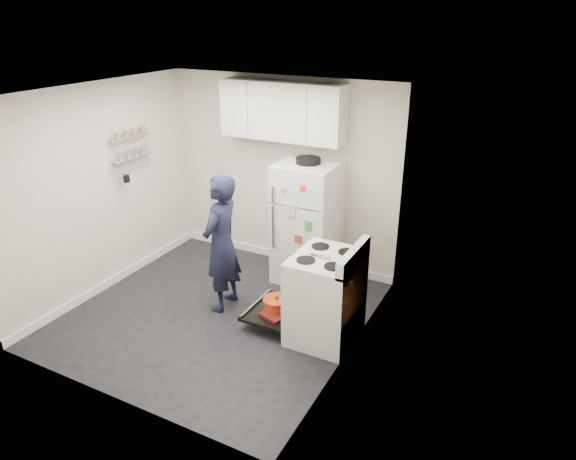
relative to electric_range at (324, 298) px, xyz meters
The scene contains 7 objects.
room 1.49m from the electric_range, behind, with size 3.21×3.21×2.51m.
electric_range is the anchor object (origin of this frame).
open_oven_door 0.64m from the electric_range, behind, with size 0.55×0.72×0.23m.
refrigerator 1.35m from the electric_range, 123.36° to the left, with size 0.72×0.74×1.61m.
upper_cabinets 2.38m from the electric_range, 132.27° to the left, with size 1.60×0.33×0.70m, color silver.
wall_shelf_rack 3.05m from the electric_range, behind, with size 0.14×0.60×0.61m.
person 1.33m from the electric_range, behind, with size 0.59×0.38×1.61m, color black.
Camera 1 is at (3.05, -4.14, 3.23)m, focal length 32.00 mm.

